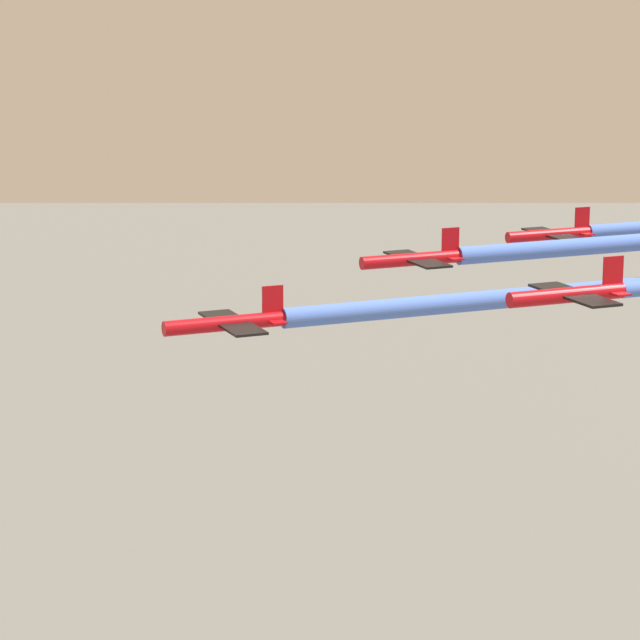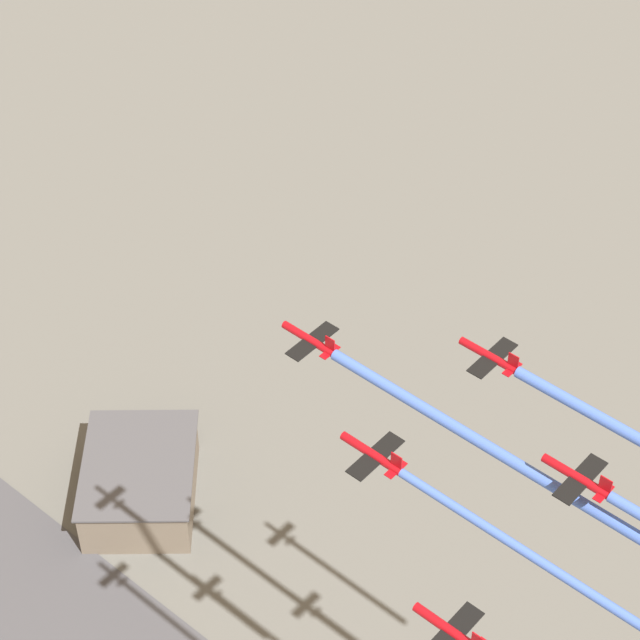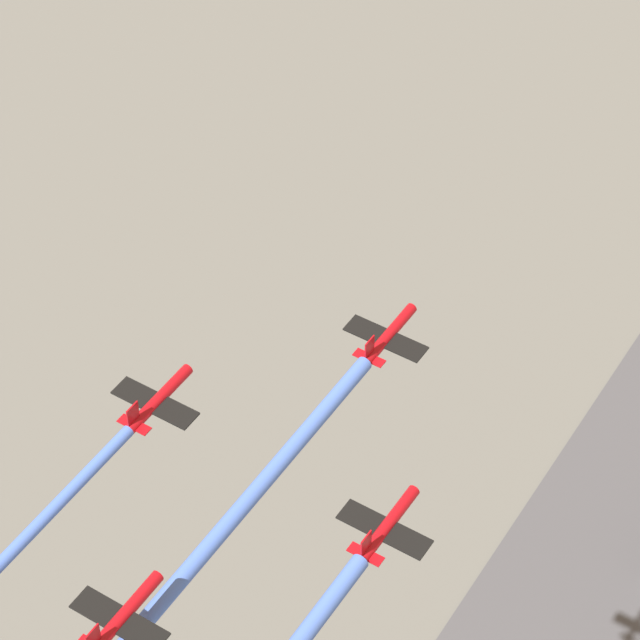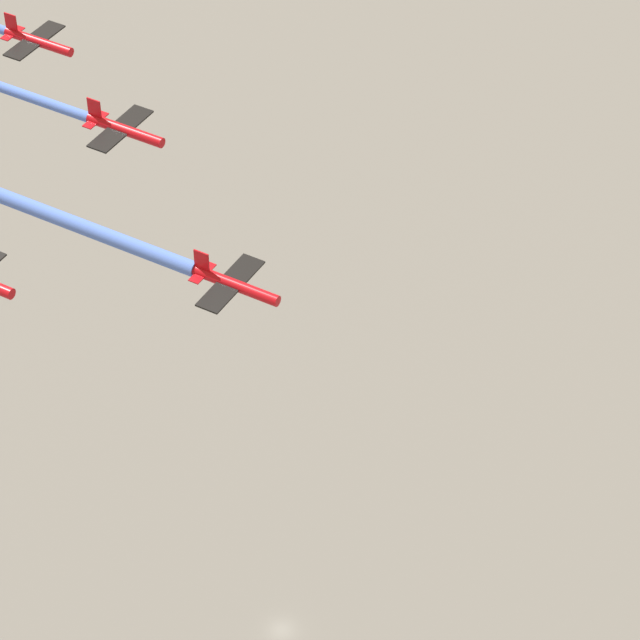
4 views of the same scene
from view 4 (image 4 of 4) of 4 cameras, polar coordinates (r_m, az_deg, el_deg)
ground_plane at (r=248.19m, az=-1.46°, el=-11.59°), size 3000.00×3000.00×0.00m
jet_0 at (r=122.67m, az=-3.30°, el=1.37°), size 6.92×7.01×2.66m
jet_1 at (r=136.60m, az=-7.45°, el=7.15°), size 6.92×7.01×2.66m
jet_3 at (r=154.57m, az=-10.64°, el=10.30°), size 6.92×7.01×2.66m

